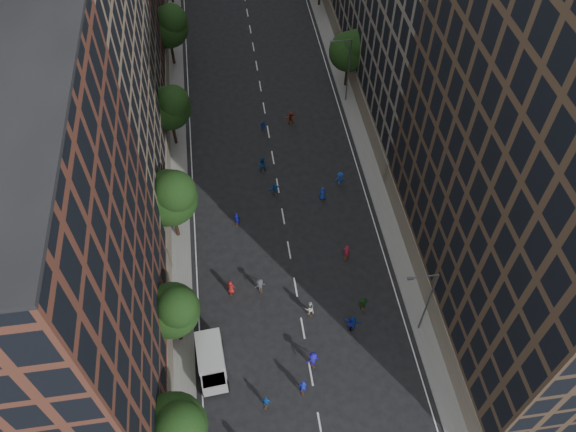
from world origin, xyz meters
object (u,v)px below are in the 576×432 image
(skater_1, at_px, (303,387))
(skater_2, at_px, (350,323))
(cargo_van, at_px, (211,361))
(streetlamp_far, at_px, (347,67))
(streetlamp_near, at_px, (427,300))

(skater_1, distance_m, skater_2, 7.50)
(cargo_van, bearing_deg, skater_1, -26.92)
(streetlamp_far, distance_m, cargo_van, 39.25)
(skater_1, bearing_deg, cargo_van, -19.82)
(skater_2, bearing_deg, streetlamp_far, -112.88)
(cargo_van, height_order, skater_1, cargo_van)
(cargo_van, xyz_separation_m, skater_1, (7.50, -3.18, -0.45))
(streetlamp_near, bearing_deg, cargo_van, -176.25)
(streetlamp_far, xyz_separation_m, skater_1, (-11.33, -37.41, -4.21))
(cargo_van, xyz_separation_m, skater_2, (12.74, 2.19, -0.58))
(streetlamp_near, bearing_deg, skater_2, 171.08)
(cargo_van, distance_m, skater_1, 8.16)
(streetlamp_far, relative_size, skater_1, 4.73)
(cargo_van, relative_size, skater_2, 3.12)
(streetlamp_near, xyz_separation_m, skater_2, (-6.09, 0.96, -4.34))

